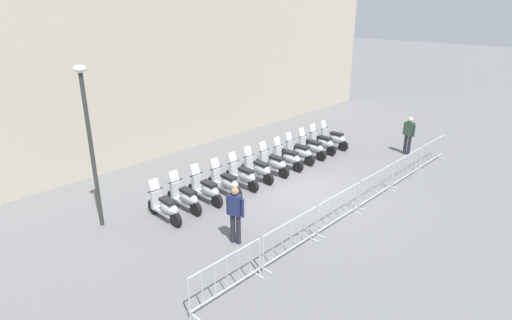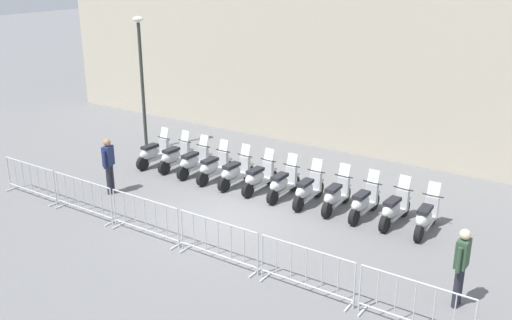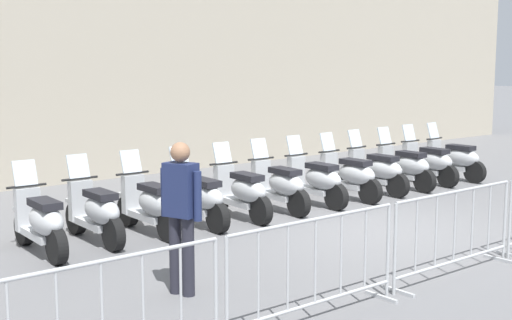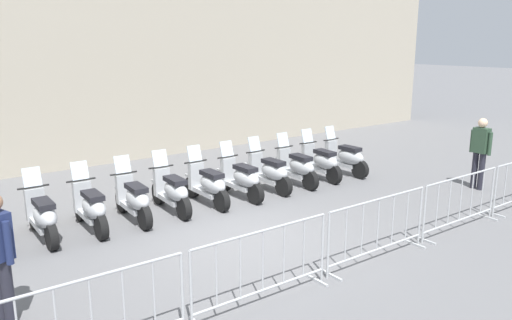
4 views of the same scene
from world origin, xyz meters
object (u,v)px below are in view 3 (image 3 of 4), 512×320
motorcycle_3 (198,199)px  motorcycle_8 (376,171)px  motorcycle_1 (96,212)px  motorcycle_2 (150,205)px  motorcycle_10 (428,163)px  officer_mid_plaza (181,209)px  motorcycle_5 (279,186)px  motorcycle_9 (404,167)px  motorcycle_0 (41,222)px  motorcycle_7 (349,176)px  barrier_segment_2 (454,234)px  motorcycle_11 (453,160)px  barrier_segment_1 (315,270)px  motorcycle_4 (241,192)px  motorcycle_6 (315,181)px

motorcycle_3 → motorcycle_8: bearing=-1.1°
motorcycle_1 → motorcycle_2: size_ratio=1.00×
motorcycle_2 → motorcycle_10: bearing=-1.6°
motorcycle_10 → officer_mid_plaza: officer_mid_plaza is taller
motorcycle_2 → motorcycle_5: (2.57, -0.11, 0.00)m
motorcycle_9 → motorcycle_5: bearing=178.3°
motorcycle_0 → motorcycle_2: same height
motorcycle_7 → barrier_segment_2: 4.77m
motorcycle_2 → motorcycle_8: size_ratio=1.00×
motorcycle_7 → motorcycle_11: size_ratio=1.00×
motorcycle_1 → motorcycle_9: size_ratio=1.00×
motorcycle_5 → barrier_segment_2: motorcycle_5 is taller
motorcycle_11 → barrier_segment_1: size_ratio=0.76×
motorcycle_7 → motorcycle_10: (2.57, 0.02, 0.00)m
motorcycle_11 → motorcycle_9: bearing=178.5°
motorcycle_1 → motorcycle_4: bearing=-4.4°
motorcycle_2 → barrier_segment_2: motorcycle_2 is taller
motorcycle_9 → barrier_segment_1: (-6.67, -3.89, 0.07)m
motorcycle_9 → barrier_segment_2: bearing=-137.4°
motorcycle_1 → motorcycle_6: size_ratio=1.00×
motorcycle_11 → barrier_segment_1: bearing=-155.4°
motorcycle_6 → motorcycle_11: (4.29, -0.10, 0.00)m
motorcycle_2 → barrier_segment_2: 4.51m
motorcycle_3 → motorcycle_4: (0.86, -0.03, 0.00)m
motorcycle_5 → motorcycle_10: same height
motorcycle_5 → motorcycle_6: (0.86, -0.05, 0.00)m
motorcycle_4 → motorcycle_6: bearing=-1.3°
motorcycle_10 → barrier_segment_1: size_ratio=0.77×
motorcycle_11 → officer_mid_plaza: bearing=-165.5°
motorcycle_2 → motorcycle_3: bearing=-5.3°
motorcycle_2 → motorcycle_5: 2.57m
motorcycle_6 → motorcycle_11: bearing=-1.3°
motorcycle_4 → barrier_segment_1: size_ratio=0.77×
motorcycle_6 → motorcycle_4: bearing=178.7°
motorcycle_1 → motorcycle_4: (2.57, -0.20, 0.00)m
motorcycle_5 → motorcycle_4: bearing=-179.5°
motorcycle_7 → motorcycle_10: bearing=0.4°
motorcycle_7 → officer_mid_plaza: (-5.50, -2.35, 0.53)m
motorcycle_3 → barrier_segment_1: size_ratio=0.76×
motorcycle_5 → motorcycle_3: bearing=179.1°
motorcycle_0 → motorcycle_11: same height
motorcycle_7 → motorcycle_9: 1.71m
motorcycle_3 → motorcycle_7: bearing=-2.1°
motorcycle_1 → officer_mid_plaza: 2.72m
barrier_segment_1 → motorcycle_8: bearing=34.1°
barrier_segment_2 → officer_mid_plaza: size_ratio=1.30×
motorcycle_4 → motorcycle_5: (0.86, 0.01, 0.00)m
motorcycle_3 → motorcycle_6: 2.58m
motorcycle_2 → motorcycle_1: bearing=174.5°
motorcycle_2 → officer_mid_plaza: officer_mid_plaza is taller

